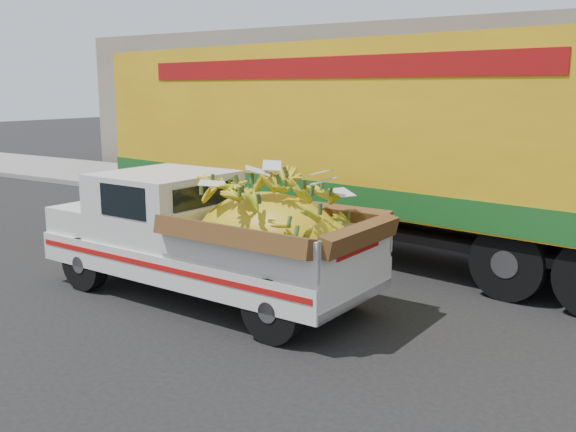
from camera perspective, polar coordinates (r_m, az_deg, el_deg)
The scene contains 6 objects.
ground at distance 7.94m, azimuth -0.69°, elevation -11.00°, with size 100.00×100.00×0.00m, color black.
curb at distance 14.11m, azimuth 15.45°, elevation -1.13°, with size 60.00×0.25×0.15m, color gray.
sidewalk at distance 16.09m, azimuth 17.74°, elevation 0.22°, with size 60.00×4.00×0.14m, color gray.
building_left at distance 24.39m, azimuth 3.36°, elevation 10.09°, with size 18.00×6.00×5.00m, color gray.
pickup_truck at distance 9.05m, azimuth -5.62°, elevation -1.88°, with size 5.17×2.09×1.78m.
semi_trailer at distance 12.07m, azimuth 6.04°, elevation 7.00°, with size 12.07×4.29×3.80m.
Camera 1 is at (4.08, -6.11, 3.02)m, focal length 40.00 mm.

